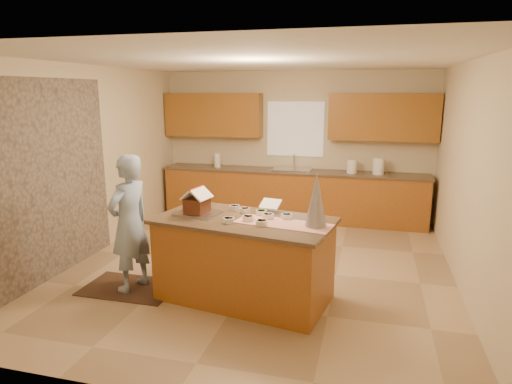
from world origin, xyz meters
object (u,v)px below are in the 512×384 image
(boy, at_px, (129,223))
(gingerbread_house, at_px, (197,203))
(tinsel_tree, at_px, (316,200))
(island_base, at_px, (244,261))

(boy, distance_m, gingerbread_house, 0.85)
(boy, height_order, gingerbread_house, boy)
(tinsel_tree, height_order, gingerbread_house, tinsel_tree)
(tinsel_tree, distance_m, gingerbread_house, 1.39)
(gingerbread_house, bearing_deg, island_base, -4.36)
(tinsel_tree, bearing_deg, island_base, 174.11)
(island_base, relative_size, tinsel_tree, 3.27)
(island_base, distance_m, tinsel_tree, 1.13)
(island_base, bearing_deg, tinsel_tree, 3.67)
(island_base, xyz_separation_m, gingerbread_house, (-0.57, 0.04, 0.63))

